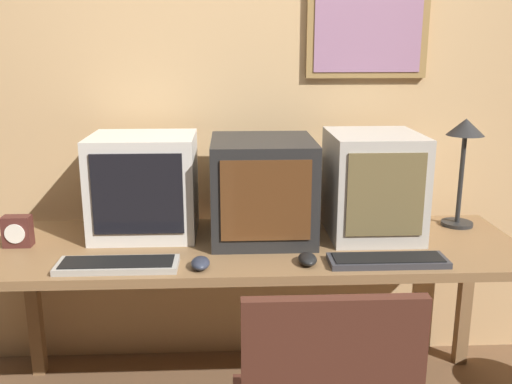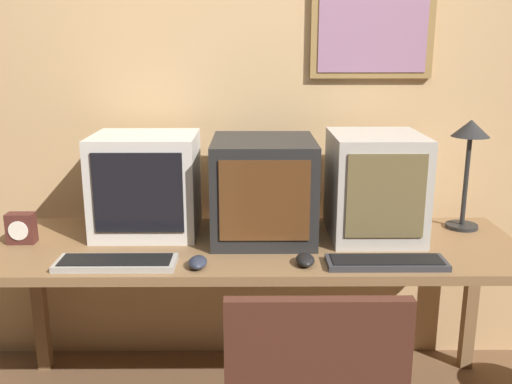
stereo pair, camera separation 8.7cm
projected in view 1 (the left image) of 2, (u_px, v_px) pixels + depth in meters
The scene contains 11 objects.
wall_back at pixel (252, 92), 2.59m from camera, with size 8.00×0.08×2.60m.
desk at pixel (256, 260), 2.31m from camera, with size 2.12×0.68×0.74m.
monitor_left at pixel (144, 185), 2.36m from camera, with size 0.43×0.37×0.42m.
monitor_center at pixel (262, 188), 2.33m from camera, with size 0.41×0.45×0.41m.
monitor_right at pixel (373, 184), 2.35m from camera, with size 0.36×0.41×0.43m.
keyboard_main at pixel (118, 265), 2.03m from camera, with size 0.43×0.15×0.03m.
keyboard_side at pixel (388, 260), 2.07m from camera, with size 0.43×0.13×0.03m.
mouse_near_keyboard at pixel (200, 263), 2.03m from camera, with size 0.07×0.11×0.04m.
mouse_far_corner at pixel (307, 259), 2.07m from camera, with size 0.07×0.11×0.04m.
desk_clock at pixel (17, 231), 2.24m from camera, with size 0.11×0.06×0.12m.
desk_lamp at pixel (464, 144), 2.42m from camera, with size 0.16×0.16×0.47m.
Camera 1 is at (-0.10, -1.27, 1.51)m, focal length 40.00 mm.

